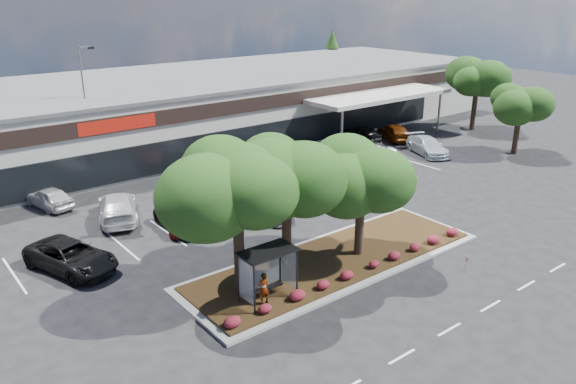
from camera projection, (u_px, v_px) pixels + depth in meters
ground at (415, 279)px, 29.53m from camera, size 160.00×160.00×0.00m
retail_store at (139, 113)px, 53.55m from camera, size 80.40×25.20×6.25m
landscape_island at (335, 260)px, 31.28m from camera, size 18.00×6.00×0.26m
lane_markings at (290, 219)px, 37.15m from camera, size 33.12×20.06×0.01m
shrub_row at (362, 268)px, 29.60m from camera, size 17.00×0.80×0.50m
bus_shelter at (266, 260)px, 26.57m from camera, size 2.75×1.55×2.59m
island_tree_west at (238, 216)px, 26.78m from camera, size 7.20×7.20×7.89m
island_tree_mid at (287, 201)px, 29.42m from camera, size 6.60×6.60×7.32m
island_tree_east at (361, 199)px, 30.77m from camera, size 5.80×5.80×6.50m
tree_east_near at (519, 119)px, 50.89m from camera, size 5.60×5.60×6.51m
tree_east_far at (476, 94)px, 59.52m from camera, size 6.40×6.40×7.62m
conifer_north_east at (332, 62)px, 80.24m from camera, size 3.96×3.96×9.00m
person_waiting at (264, 288)px, 26.49m from camera, size 0.62×0.43×1.63m
light_pole at (89, 119)px, 44.73m from camera, size 1.43×0.60×10.30m
survey_stake at (466, 263)px, 30.01m from camera, size 0.07×0.14×0.91m
car_0 at (71, 256)px, 30.29m from camera, size 4.34×6.19×1.57m
car_1 at (178, 218)px, 35.58m from camera, size 2.81×4.53×1.44m
car_2 at (184, 219)px, 35.50m from camera, size 2.29×4.89×1.35m
car_3 at (262, 208)px, 37.18m from camera, size 2.90×4.98×1.36m
car_4 at (315, 191)px, 40.09m from camera, size 2.21×4.79×1.52m
car_5 at (304, 178)px, 42.95m from camera, size 4.46×5.87×1.48m
car_6 at (375, 154)px, 48.65m from camera, size 1.98×5.16×1.68m
car_7 at (387, 157)px, 48.36m from camera, size 2.68×4.47×1.39m
car_8 at (427, 146)px, 51.49m from camera, size 4.00×5.76×1.55m
car_9 at (49, 197)px, 38.97m from camera, size 2.66×4.60×1.47m
car_10 at (118, 207)px, 36.95m from camera, size 4.33×6.40×1.72m
car_11 at (190, 179)px, 42.87m from camera, size 2.93×5.25×1.44m
car_12 at (193, 168)px, 45.40m from camera, size 2.43×5.11×1.41m
car_13 at (237, 178)px, 42.96m from camera, size 2.43×4.72×1.54m
car_14 at (273, 151)px, 49.79m from camera, size 2.53×5.12×1.61m
car_15 at (337, 151)px, 49.98m from camera, size 3.32×5.70×1.49m
car_16 at (361, 133)px, 56.12m from camera, size 1.91×4.59×1.56m
car_17 at (394, 132)px, 56.34m from camera, size 3.87×5.38×1.70m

